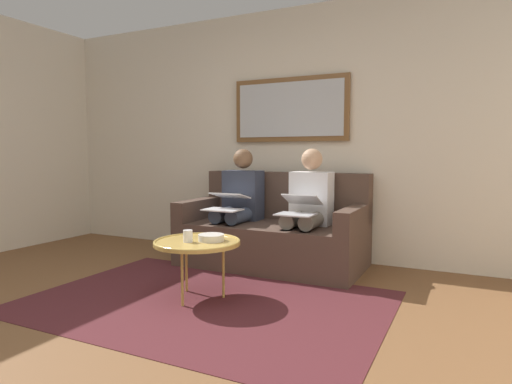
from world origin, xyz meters
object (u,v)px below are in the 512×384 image
cup (188,236)px  laptop_white (227,202)px  coffee_table (197,243)px  bowl (211,238)px  laptop_silver (299,206)px  framed_mirror (290,110)px  person_left (308,206)px  couch (275,233)px  person_right (239,202)px

cup → laptop_white: size_ratio=0.24×
coffee_table → bowl: (-0.09, -0.06, 0.04)m
cup → laptop_silver: 1.11m
framed_mirror → laptop_silver: framed_mirror is taller
person_left → laptop_white: 0.77m
couch → laptop_silver: bearing=141.5°
person_left → laptop_silver: size_ratio=2.84×
framed_mirror → laptop_white: size_ratio=3.29×
framed_mirror → coffee_table: 1.96m
bowl → laptop_silver: 0.96m
coffee_table → laptop_white: (0.27, -0.91, 0.21)m
person_left → laptop_white: (0.73, 0.24, 0.03)m
cup → person_left: size_ratio=0.08×
framed_mirror → bowl: (0.01, 1.55, -1.09)m
coffee_table → laptop_white: 0.97m
bowl → person_right: person_right is taller
coffee_table → cup: size_ratio=7.21×
cup → person_left: bearing=-112.9°
bowl → person_left: 1.16m
cup → person_right: (0.23, -1.20, 0.13)m
laptop_silver → person_right: (0.73, -0.22, -0.02)m
laptop_silver → couch: bearing=-38.5°
person_left → person_right: size_ratio=1.00×
cup → person_right: 1.23m
person_right → laptop_white: 0.24m
laptop_white → couch: bearing=-140.3°
laptop_white → person_right: bearing=-90.0°
coffee_table → person_left: bearing=-112.1°
bowl → couch: bearing=-90.5°
cup → framed_mirror: bearing=-94.9°
couch → cup: size_ratio=19.44×
framed_mirror → laptop_silver: 1.20m
cup → person_right: bearing=-79.4°
coffee_table → laptop_silver: (-0.47, -0.92, 0.20)m
cup → laptop_white: (0.23, -0.97, 0.15)m
couch → coffee_table: size_ratio=2.70×
framed_mirror → cup: bearing=85.1°
framed_mirror → laptop_white: framed_mirror is taller
framed_mirror → laptop_white: bearing=62.1°
laptop_silver → laptop_white: (0.73, 0.01, 0.00)m
couch → bowl: couch is taller
bowl → person_left: person_left is taller
bowl → laptop_white: 0.94m
couch → laptop_silver: (-0.37, 0.29, 0.32)m
framed_mirror → person_left: 1.11m
cup → person_right: size_ratio=0.08×
cup → couch: bearing=-96.4°
person_right → laptop_white: person_right is taller
framed_mirror → cup: 1.98m
coffee_table → person_left: size_ratio=0.57×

